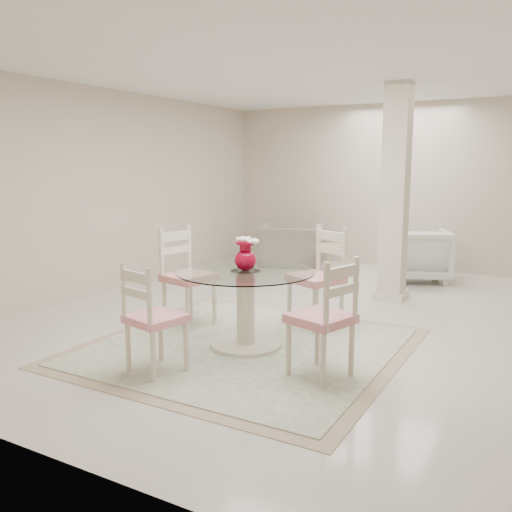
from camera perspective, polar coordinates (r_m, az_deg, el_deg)
The scene contains 13 objects.
ground at distance 6.20m, azimuth 6.25°, elevation -6.47°, with size 7.00×7.00×0.00m, color beige.
room_shell at distance 5.96m, azimuth 6.58°, elevation 10.94°, with size 6.02×7.02×2.71m.
column at distance 7.03m, azimuth 14.43°, elevation 6.38°, with size 0.30×0.30×2.70m, color beige.
area_rug at distance 5.20m, azimuth -1.09°, elevation -9.51°, with size 2.84×2.84×0.02m.
dining_table at distance 5.09m, azimuth -1.11°, elevation -5.56°, with size 1.29×1.29×0.74m.
red_vase at distance 4.99m, azimuth -1.10°, elevation 0.15°, with size 0.24×0.21×0.31m.
dining_chair_east at distance 4.33m, azimuth 7.57°, elevation -5.65°, with size 0.55×0.55×1.10m.
dining_chair_north at distance 5.72m, azimuth 6.89°, elevation -1.43°, with size 0.62×0.62×1.18m.
dining_chair_west at distance 5.85m, azimuth -7.57°, elevation -1.32°, with size 0.56×0.56×1.16m.
dining_chair_south at distance 4.49m, azimuth -11.17°, elevation -5.69°, with size 0.49×0.49×1.03m.
recliner_taupe at distance 9.21m, azimuth 3.75°, elevation 1.12°, with size 1.08×0.94×0.70m, color gray.
armchair_white at distance 8.39m, azimuth 16.77°, elevation 0.12°, with size 0.82×0.85×0.77m, color white.
side_table at distance 8.66m, azimuth 7.67°, elevation -0.42°, with size 0.44×0.44×0.46m.
Camera 1 is at (2.31, -5.49, 1.72)m, focal length 38.00 mm.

